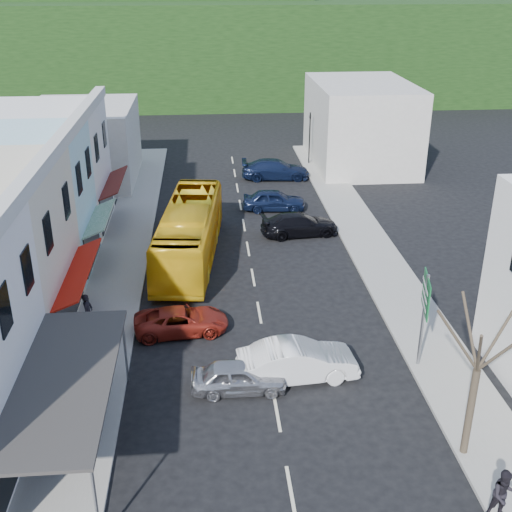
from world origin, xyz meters
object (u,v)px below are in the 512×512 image
Objects in this scene: pedestrian_right at (504,496)px; pedestrian_left at (88,313)px; car_silver at (239,376)px; street_tree at (477,370)px; traffic_signal at (309,139)px; car_red at (181,319)px; direction_sign at (423,322)px; car_white at (297,364)px; bus at (190,234)px.

pedestrian_left is at bearing 138.35° from pedestrian_right.
street_tree is (7.68, -4.43, 2.86)m from car_silver.
traffic_signal reaches higher than pedestrian_right.
car_silver and car_red have the same top height.
pedestrian_right is at bearing 91.59° from traffic_signal.
street_tree is at bearing -78.94° from direction_sign.
car_white is at bearing -163.61° from direction_sign.
pedestrian_right is (7.68, -7.41, 0.30)m from car_silver.
traffic_signal is at bearing 101.70° from direction_sign.
car_silver is at bearing -158.35° from car_red.
car_white is (2.48, 0.68, 0.00)m from car_silver.
bus is 6.82× the size of pedestrian_right.
direction_sign reaches higher than car_silver.
car_silver is at bearing 100.09° from car_white.
pedestrian_left reaches higher than car_white.
direction_sign is (5.30, 0.40, 1.50)m from car_white.
pedestrian_right is 0.37× the size of traffic_signal.
direction_sign is at bearing 91.65° from traffic_signal.
bus is 13.37m from car_white.
direction_sign is (9.89, -12.12, 0.65)m from bus.
pedestrian_right is 8.57m from direction_sign.
traffic_signal is at bearing 89.06° from pedestrian_right.
car_red is at bearing -84.20° from pedestrian_left.
bus is 9.26m from pedestrian_left.
street_tree is (0.00, 2.98, 2.56)m from pedestrian_right.
pedestrian_right is at bearing -58.22° from bus.
pedestrian_left is 15.17m from direction_sign.
car_silver is 33.42m from traffic_signal.
traffic_signal reaches higher than car_red.
street_tree is at bearing -139.61° from car_white.
direction_sign reaches higher than pedestrian_left.
car_white is at bearing 82.19° from traffic_signal.
traffic_signal reaches higher than direction_sign.
car_red is 1.01× the size of traffic_signal.
bus is 2.63× the size of direction_sign.
car_silver is 10.68m from pedestrian_right.
bus is 21.72m from traffic_signal.
car_white is 2.59× the size of pedestrian_right.
street_tree reaches higher than car_red.
direction_sign is 31.34m from traffic_signal.
direction_sign is at bearing -115.19° from car_red.
traffic_signal reaches higher than car_white.
street_tree reaches higher than car_silver.
bus is at bearing -7.30° from car_red.
pedestrian_right is (5.20, -8.08, 0.30)m from car_white.
pedestrian_left is (-6.77, 5.22, 0.30)m from car_silver.
car_red is at bearing 172.03° from direction_sign.
traffic_signal is at bearing 68.65° from bus.
car_white is (4.59, -12.52, -0.85)m from bus.
bus is at bearing -18.95° from pedestrian_left.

